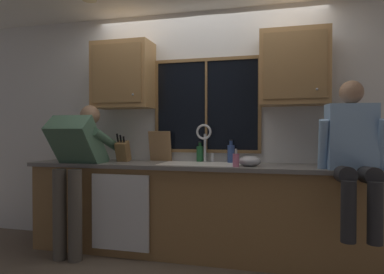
{
  "coord_description": "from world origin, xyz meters",
  "views": [
    {
      "loc": [
        0.81,
        -3.69,
        1.25
      ],
      "look_at": [
        -0.08,
        -0.3,
        1.19
      ],
      "focal_mm": 32.63,
      "sensor_mm": 36.0,
      "label": 1
    }
  ],
  "objects": [
    {
      "name": "cutting_board",
      "position": [
        -0.5,
        -0.08,
        1.08
      ],
      "size": [
        0.25,
        0.09,
        0.33
      ],
      "primitive_type": "cube",
      "rotation": [
        0.21,
        0.0,
        0.0
      ],
      "color": "#997047",
      "rests_on": "countertop"
    },
    {
      "name": "lower_cabinet_run",
      "position": [
        0.0,
        -0.29,
        0.44
      ],
      "size": [
        3.49,
        0.58,
        0.88
      ],
      "primitive_type": "cube",
      "color": "olive",
      "rests_on": "floor"
    },
    {
      "name": "window_frame_left",
      "position": [
        -0.56,
        -0.02,
        1.52
      ],
      "size": [
        0.03,
        0.02,
        0.95
      ],
      "primitive_type": "cube",
      "color": "brown"
    },
    {
      "name": "faucet",
      "position": [
        0.02,
        -0.12,
        1.17
      ],
      "size": [
        0.18,
        0.09,
        0.4
      ],
      "color": "silver",
      "rests_on": "countertop"
    },
    {
      "name": "countertop",
      "position": [
        0.0,
        -0.31,
        0.9
      ],
      "size": [
        3.55,
        0.62,
        0.04
      ],
      "primitive_type": "cube",
      "color": "slate",
      "rests_on": "lower_cabinet_run"
    },
    {
      "name": "ceiling_downlight_left",
      "position": [
        -1.05,
        -0.6,
        2.54
      ],
      "size": [
        0.14,
        0.14,
        0.01
      ],
      "primitive_type": "cylinder",
      "color": "#FFEAB2"
    },
    {
      "name": "bottle_tall_clear",
      "position": [
        0.29,
        -0.1,
        1.02
      ],
      "size": [
        0.07,
        0.07,
        0.24
      ],
      "color": "#334C8C",
      "rests_on": "countertop"
    },
    {
      "name": "person_sitting_on_counter",
      "position": [
        1.37,
        -0.57,
        1.1
      ],
      "size": [
        0.54,
        0.62,
        1.26
      ],
      "color": "#262628",
      "rests_on": "countertop"
    },
    {
      "name": "mixing_bowl",
      "position": [
        0.51,
        -0.41,
        0.97
      ],
      "size": [
        0.2,
        0.2,
        0.1
      ],
      "primitive_type": "ellipsoid",
      "color": "#B7B7BC",
      "rests_on": "countertop"
    },
    {
      "name": "window_glass",
      "position": [
        0.01,
        -0.01,
        1.52
      ],
      "size": [
        1.1,
        0.02,
        0.95
      ],
      "primitive_type": "cube",
      "color": "black"
    },
    {
      "name": "window_mullion_center",
      "position": [
        0.01,
        -0.02,
        1.52
      ],
      "size": [
        0.02,
        0.02,
        0.95
      ],
      "primitive_type": "cube",
      "color": "brown"
    },
    {
      "name": "dishwasher_front",
      "position": [
        -0.72,
        -0.61,
        0.46
      ],
      "size": [
        0.6,
        0.02,
        0.74
      ],
      "primitive_type": "cube",
      "color": "white"
    },
    {
      "name": "upper_cabinet_right",
      "position": [
        0.91,
        -0.17,
        1.86
      ],
      "size": [
        0.65,
        0.36,
        0.72
      ],
      "color": "#A87A47"
    },
    {
      "name": "person_standing",
      "position": [
        -1.2,
        -0.6,
        0.95
      ],
      "size": [
        0.53,
        0.7,
        1.53
      ],
      "color": "#595147",
      "rests_on": "floor"
    },
    {
      "name": "knife_block",
      "position": [
        -0.86,
        -0.26,
        1.03
      ],
      "size": [
        0.12,
        0.18,
        0.32
      ],
      "color": "olive",
      "rests_on": "countertop"
    },
    {
      "name": "back_wall",
      "position": [
        0.0,
        0.06,
        1.27
      ],
      "size": [
        5.89,
        0.12,
        2.55
      ],
      "primitive_type": "cube",
      "color": "silver",
      "rests_on": "floor"
    },
    {
      "name": "bottle_green_glass",
      "position": [
        -0.05,
        -0.06,
        1.01
      ],
      "size": [
        0.08,
        0.08,
        0.22
      ],
      "color": "#1E592D",
      "rests_on": "countertop"
    },
    {
      "name": "window_frame_right",
      "position": [
        0.58,
        -0.02,
        1.52
      ],
      "size": [
        0.03,
        0.02,
        0.95
      ],
      "primitive_type": "cube",
      "color": "brown"
    },
    {
      "name": "window_frame_top",
      "position": [
        0.01,
        -0.02,
        2.02
      ],
      "size": [
        1.17,
        0.02,
        0.04
      ],
      "primitive_type": "cube",
      "color": "brown"
    },
    {
      "name": "soap_dispenser",
      "position": [
        0.39,
        -0.51,
        0.98
      ],
      "size": [
        0.06,
        0.07,
        0.17
      ],
      "color": "pink",
      "rests_on": "countertop"
    },
    {
      "name": "sink",
      "position": [
        0.01,
        -0.3,
        0.82
      ],
      "size": [
        0.8,
        0.46,
        0.21
      ],
      "color": "white",
      "rests_on": "lower_cabinet_run"
    },
    {
      "name": "upper_cabinet_left",
      "position": [
        -0.9,
        -0.17,
        1.86
      ],
      "size": [
        0.65,
        0.36,
        0.72
      ],
      "color": "#A87A47"
    },
    {
      "name": "window_frame_bottom",
      "position": [
        0.01,
        -0.02,
        1.03
      ],
      "size": [
        1.17,
        0.02,
        0.04
      ],
      "primitive_type": "cube",
      "color": "brown"
    }
  ]
}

